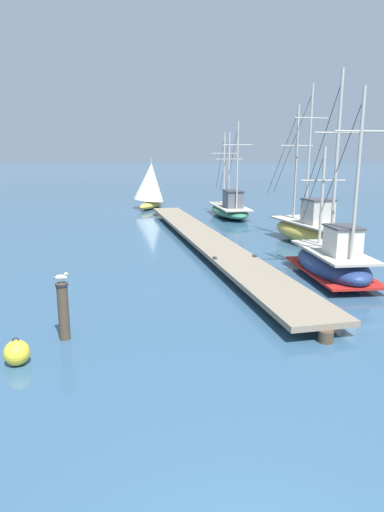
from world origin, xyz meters
The scene contains 8 objects.
floating_dock centered at (4.60, 17.55, 0.36)m, with size 2.73×23.68×0.53m.
fishing_boat_0 centered at (7.26, 10.67, 0.68)m, with size 2.54×5.82×7.11m.
fishing_boat_1 centered at (9.10, 26.61, 0.60)m, with size 2.72×7.63×6.35m.
fishing_boat_2 centered at (9.75, 16.84, 0.74)m, with size 2.31×7.06×7.56m.
mooring_piling centered at (-1.87, 7.68, 0.74)m, with size 0.30×0.30×1.40m.
perched_seagull centered at (-1.87, 7.68, 1.55)m, with size 0.38×0.18×0.27m.
mooring_buoy centered at (-2.83, 6.54, 0.27)m, with size 0.55×0.55×0.62m.
distant_sailboat centered at (4.59, 32.86, 1.85)m, with size 3.48×4.68×4.03m.
Camera 1 is at (-1.51, -2.91, 4.40)m, focal length 31.53 mm.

